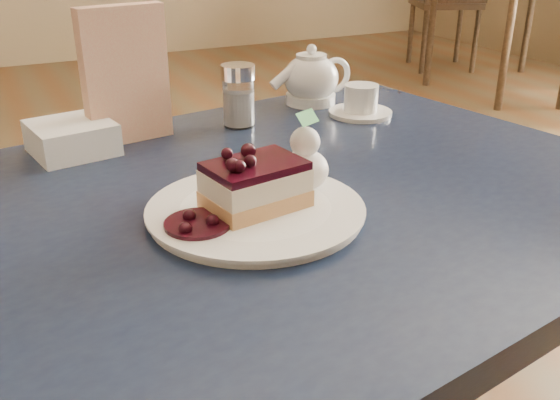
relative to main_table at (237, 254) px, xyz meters
name	(u,v)px	position (x,y,z in m)	size (l,w,h in m)	color
main_table	(237,254)	(0.00, 0.00, 0.00)	(1.34, 1.00, 0.76)	black
dessert_plate	(256,211)	(0.01, -0.05, 0.09)	(0.27, 0.27, 0.01)	white
cheesecake_slice	(255,185)	(0.01, -0.05, 0.12)	(0.13, 0.11, 0.06)	#E2A15B
whipped_cream	(305,170)	(0.09, -0.03, 0.12)	(0.06, 0.06, 0.06)	white
berry_sauce	(198,224)	(-0.08, -0.07, 0.09)	(0.08, 0.08, 0.01)	black
tea_set	(320,84)	(0.34, 0.36, 0.12)	(0.21, 0.23, 0.11)	white
menu_card	(125,75)	(-0.06, 0.32, 0.19)	(0.14, 0.03, 0.22)	beige
sugar_shaker	(238,95)	(0.14, 0.31, 0.14)	(0.06, 0.06, 0.11)	white
napkin_stack	(72,138)	(-0.16, 0.30, 0.11)	(0.12, 0.12, 0.05)	white
bg_table_far_right	(512,78)	(3.13, 2.47, -0.61)	(1.38, 2.03, 1.35)	black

